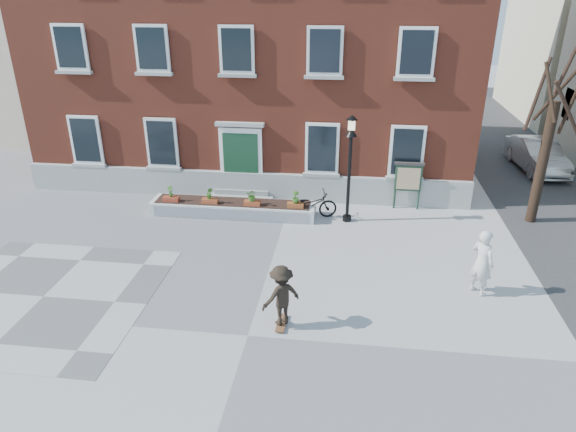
# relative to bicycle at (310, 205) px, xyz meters

# --- Properties ---
(ground) EXTENTS (100.00, 100.00, 0.00)m
(ground) POSITION_rel_bicycle_xyz_m (-0.93, -7.24, -0.52)
(ground) COLOR #9A9A9D
(ground) RESTS_ON ground
(checker_patch) EXTENTS (6.00, 6.00, 0.01)m
(checker_patch) POSITION_rel_bicycle_xyz_m (-6.93, -6.24, -0.52)
(checker_patch) COLOR #59595B
(checker_patch) RESTS_ON ground
(distant_building) EXTENTS (10.00, 12.00, 13.00)m
(distant_building) POSITION_rel_bicycle_xyz_m (-18.93, 12.76, 5.98)
(distant_building) COLOR beige
(distant_building) RESTS_ON ground
(bicycle) EXTENTS (2.11, 1.24, 1.05)m
(bicycle) POSITION_rel_bicycle_xyz_m (0.00, 0.00, 0.00)
(bicycle) COLOR black
(bicycle) RESTS_ON ground
(parked_car) EXTENTS (1.91, 4.55, 1.46)m
(parked_car) POSITION_rel_bicycle_xyz_m (10.00, 6.79, 0.21)
(parked_car) COLOR #B0B2B5
(parked_car) RESTS_ON ground
(bystander) EXTENTS (0.81, 0.84, 1.94)m
(bystander) POSITION_rel_bicycle_xyz_m (5.12, -4.49, 0.45)
(bystander) COLOR silver
(bystander) RESTS_ON ground
(brick_building) EXTENTS (18.40, 10.85, 12.60)m
(brick_building) POSITION_rel_bicycle_xyz_m (-2.93, 6.74, 5.78)
(brick_building) COLOR brown
(brick_building) RESTS_ON ground
(planter_assembly) EXTENTS (6.20, 1.12, 1.15)m
(planter_assembly) POSITION_rel_bicycle_xyz_m (-2.91, -0.06, -0.22)
(planter_assembly) COLOR silver
(planter_assembly) RESTS_ON ground
(bare_tree) EXTENTS (1.83, 1.83, 6.16)m
(bare_tree) POSITION_rel_bicycle_xyz_m (8.08, 0.77, 2.27)
(bare_tree) COLOR black
(bare_tree) RESTS_ON ground
(lamp_post) EXTENTS (0.40, 0.40, 3.93)m
(lamp_post) POSITION_rel_bicycle_xyz_m (1.36, -0.06, 2.02)
(lamp_post) COLOR black
(lamp_post) RESTS_ON ground
(notice_board) EXTENTS (1.10, 0.16, 1.87)m
(notice_board) POSITION_rel_bicycle_xyz_m (3.60, 1.36, 0.74)
(notice_board) COLOR black
(notice_board) RESTS_ON ground
(skateboarder) EXTENTS (1.20, 1.13, 1.70)m
(skateboarder) POSITION_rel_bicycle_xyz_m (-0.16, -6.69, 0.36)
(skateboarder) COLOR brown
(skateboarder) RESTS_ON ground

